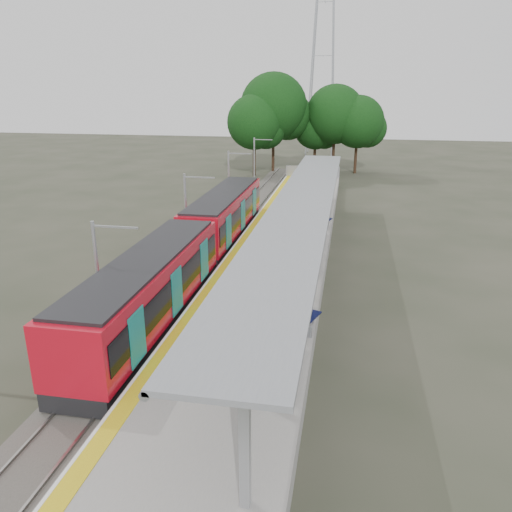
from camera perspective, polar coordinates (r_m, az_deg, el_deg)
The scene contains 16 objects.
ground at distance 16.08m, azimuth -7.21°, elevation -22.93°, with size 200.00×200.00×0.00m, color #474438.
trackbed at distance 34.15m, azimuth -4.41°, elevation 0.77°, with size 3.00×70.00×0.24m, color #59544C.
platform at distance 33.20m, azimuth 3.10°, elevation 0.96°, with size 6.00×50.00×1.00m, color gray.
tactile_strip at distance 33.45m, azimuth -1.22°, elevation 2.04°, with size 0.60×50.00×0.02m, color yellow.
end_fence at distance 57.16m, azimuth 6.48°, elevation 9.58°, with size 6.00×0.10×1.20m, color #9EA0A5.
train at distance 29.00m, azimuth -7.01°, elevation 1.39°, with size 2.74×27.60×3.62m.
canopy at distance 28.38m, azimuth 5.44°, elevation 5.56°, with size 3.27×38.00×3.66m.
pylon at distance 84.90m, azimuth 7.80°, elevation 24.30°, with size 8.00×4.00×38.00m, color #9EA0A5, non-canonical shape.
tree_cluster at distance 65.21m, azimuth 5.41°, elevation 15.67°, with size 19.01×11.61×12.43m.
catenary_masts at distance 32.95m, azimuth -7.87°, elevation 5.03°, with size 2.08×48.16×5.40m.
bench_near at distance 21.01m, azimuth 5.72°, elevation -6.84°, with size 1.05×1.75×1.15m.
bench_mid at distance 27.46m, azimuth 5.91°, elevation -0.67°, with size 0.81×1.60×1.05m.
bench_far at distance 36.56m, azimuth 7.86°, elevation 4.20°, with size 0.91×1.58×1.04m.
info_pillar_near at distance 24.18m, azimuth 5.22°, elevation -2.69°, with size 0.43×0.43×1.92m.
info_pillar_far at distance 27.32m, azimuth 5.44°, elevation -0.45°, with size 0.36×0.36×1.59m.
litter_bin at distance 24.87m, azimuth 4.44°, elevation -3.09°, with size 0.40×0.40×0.82m, color #9EA0A5.
Camera 1 is at (4.00, -11.34, 10.67)m, focal length 35.00 mm.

